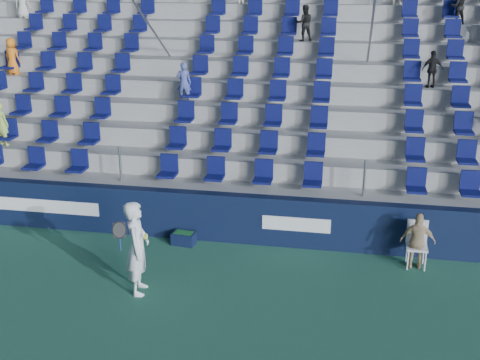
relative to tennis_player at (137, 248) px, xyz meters
name	(u,v)px	position (x,y,z in m)	size (l,w,h in m)	color
ground	(204,308)	(1.45, -0.40, -0.98)	(70.00, 70.00, 0.00)	#2B654B
sponsor_wall	(235,218)	(1.45, 2.75, -0.38)	(24.00, 0.32, 1.20)	black
grandstand	(266,110)	(1.45, 7.84, 1.15)	(24.00, 8.17, 6.63)	#9D9D98
tennis_player	(137,248)	(0.00, 0.00, 0.00)	(0.70, 0.79, 1.96)	silver
line_judge_chair	(417,240)	(5.65, 2.26, -0.39)	(0.47, 0.48, 1.04)	white
line_judge	(418,241)	(5.65, 2.10, -0.34)	(0.75, 0.31, 1.29)	tan
ball_bin	(184,238)	(0.28, 2.35, -0.82)	(0.58, 0.41, 0.31)	#0D1532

